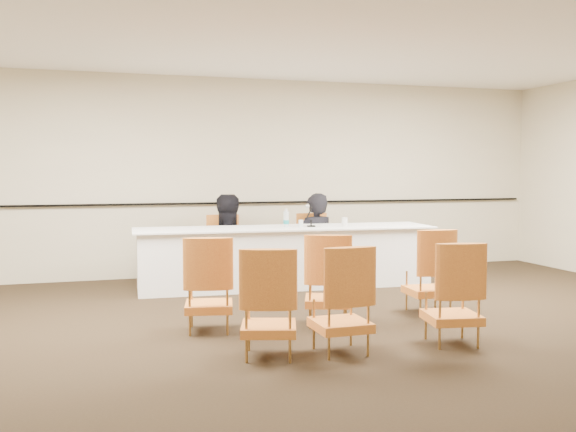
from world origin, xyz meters
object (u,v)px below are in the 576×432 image
at_px(panel_table, 285,257).
at_px(aud_chair_back_mid, 341,299).
at_px(coffee_cup, 345,222).
at_px(aud_chair_back_left, 269,302).
at_px(panelist_main_chair, 315,246).
at_px(panelist_main, 315,251).
at_px(aud_chair_front_right, 428,271).
at_px(water_bottle, 286,218).
at_px(aud_chair_back_right, 452,293).
at_px(aud_chair_front_left, 209,284).
at_px(microphone, 311,216).
at_px(panelist_second_chair, 225,249).
at_px(panelist_second, 225,257).
at_px(aud_chair_front_mid, 328,279).
at_px(drinking_glass, 301,223).

xyz_separation_m(panel_table, aud_chair_back_mid, (-0.48, -3.24, 0.06)).
height_order(coffee_cup, aud_chair_back_left, aud_chair_back_left).
bearing_deg(panelist_main_chair, panelist_main, 2.99).
bearing_deg(coffee_cup, panel_table, 167.29).
bearing_deg(aud_chair_front_right, coffee_cup, 100.92).
bearing_deg(aud_chair_back_left, water_bottle, 87.27).
height_order(aud_chair_back_mid, aud_chair_back_right, same).
distance_m(panel_table, aud_chair_front_left, 2.59).
relative_size(microphone, water_bottle, 1.24).
distance_m(panelist_main_chair, aud_chair_back_left, 4.12).
height_order(panelist_second_chair, aud_chair_back_mid, same).
distance_m(panelist_main, panelist_second, 1.35).
xyz_separation_m(water_bottle, aud_chair_front_left, (-1.44, -2.12, -0.47)).
distance_m(panel_table, panelist_second, 0.96).
distance_m(panelist_main, aud_chair_front_mid, 2.93).
bearing_deg(panelist_main, aud_chair_front_left, 40.44).
bearing_deg(water_bottle, panelist_main_chair, 43.33).
bearing_deg(aud_chair_back_right, drinking_glass, 107.00).
relative_size(panelist_second_chair, aud_chair_front_left, 1.00).
bearing_deg(aud_chair_back_mid, panelist_second_chair, 92.25).
xyz_separation_m(panelist_main, aud_chair_back_left, (-1.74, -3.74, 0.08)).
bearing_deg(aud_chair_front_mid, microphone, 95.57).
height_order(aud_chair_front_mid, aud_chair_front_right, same).
height_order(aud_chair_back_left, aud_chair_back_mid, same).
height_order(panel_table, panelist_main_chair, panelist_main_chair).
bearing_deg(aud_chair_back_mid, microphone, 74.14).
xyz_separation_m(panelist_main, aud_chair_front_right, (0.42, -2.61, 0.08)).
distance_m(panel_table, aud_chair_back_right, 3.33).
bearing_deg(water_bottle, panelist_second, 137.21).
distance_m(panelist_second_chair, aud_chair_front_left, 2.87).
distance_m(panelist_second_chair, coffee_cup, 1.77).
relative_size(panelist_second, aud_chair_front_mid, 1.91).
distance_m(panelist_second, aud_chair_front_right, 3.22).
bearing_deg(aud_chair_front_left, water_bottle, 67.05).
height_order(panelist_second, coffee_cup, panelist_second).
bearing_deg(water_bottle, aud_chair_back_right, -79.37).
relative_size(microphone, aud_chair_back_left, 0.33).
bearing_deg(aud_chair_back_left, drinking_glass, 83.88).
height_order(panel_table, aud_chair_back_mid, aud_chair_back_mid).
xyz_separation_m(aud_chair_front_mid, aud_chair_back_right, (0.83, -1.03, 0.00)).
bearing_deg(aud_chair_front_mid, drinking_glass, 99.21).
distance_m(panelist_second, aud_chair_front_left, 2.88).
relative_size(panelist_second, aud_chair_back_mid, 1.91).
bearing_deg(water_bottle, panel_table, 92.10).
distance_m(drinking_glass, aud_chair_back_right, 3.25).
xyz_separation_m(aud_chair_front_right, aud_chair_back_left, (-2.16, -1.13, 0.00)).
relative_size(panel_table, microphone, 13.05).
distance_m(microphone, aud_chair_back_right, 3.22).
bearing_deg(aud_chair_front_right, microphone, 113.39).
distance_m(panelist_main, aud_chair_back_left, 4.13).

